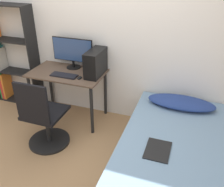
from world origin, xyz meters
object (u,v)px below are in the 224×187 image
bookshelf (7,57)px  keyboard (64,75)px  pc_tower (96,63)px  monitor (73,52)px  bed (170,160)px  office_chair (44,121)px

bookshelf → keyboard: (1.18, -0.30, -0.02)m
pc_tower → monitor: bearing=163.2°
bed → pc_tower: pc_tower is taller
office_chair → bookshelf: bearing=143.3°
bookshelf → monitor: bookshelf is taller
office_chair → pc_tower: size_ratio=2.18×
bookshelf → keyboard: size_ratio=4.30×
monitor → office_chair: bearing=-89.8°
bed → pc_tower: size_ratio=4.68×
bed → monitor: bearing=150.1°
office_chair → bed: 1.58m
bookshelf → office_chair: size_ratio=1.66×
office_chair → bed: (1.57, -0.02, -0.13)m
bookshelf → monitor: bearing=0.6°
bookshelf → monitor: size_ratio=2.57×
keyboard → pc_tower: size_ratio=0.84×
monitor → pc_tower: size_ratio=1.40×
bed → keyboard: bearing=159.2°
bookshelf → bed: bearing=-18.0°
office_chair → monitor: size_ratio=1.55×
monitor → bed: bearing=-29.9°
bed → office_chair: bearing=179.2°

